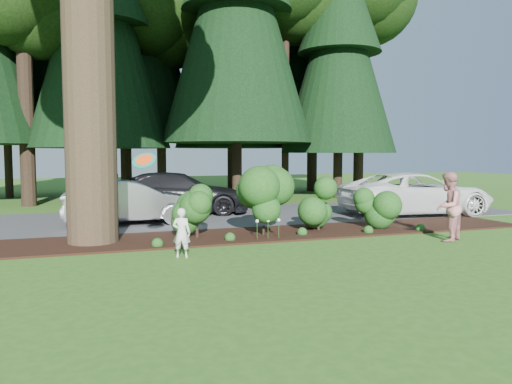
{
  "coord_description": "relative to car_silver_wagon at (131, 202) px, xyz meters",
  "views": [
    {
      "loc": [
        -4.83,
        -9.6,
        2.25
      ],
      "look_at": [
        -0.75,
        2.06,
        1.3
      ],
      "focal_mm": 35.0,
      "sensor_mm": 36.0,
      "label": 1
    }
  ],
  "objects": [
    {
      "name": "driveway",
      "position": [
        3.37,
        0.96,
        -0.71
      ],
      "size": [
        22.0,
        6.0,
        0.03
      ],
      "primitive_type": "cube",
      "color": "#38383A",
      "rests_on": "ground"
    },
    {
      "name": "ground",
      "position": [
        3.37,
        -6.54,
        -0.72
      ],
      "size": [
        80.0,
        80.0,
        0.0
      ],
      "primitive_type": "plane",
      "color": "#2A5C1A",
      "rests_on": "ground"
    },
    {
      "name": "frisbee",
      "position": [
        -0.18,
        -5.19,
        1.39
      ],
      "size": [
        0.6,
        0.46,
        0.47
      ],
      "color": "#167C6B",
      "rests_on": "ground"
    },
    {
      "name": "adult",
      "position": [
        7.42,
        -5.74,
        0.17
      ],
      "size": [
        1.09,
        1.03,
        1.78
      ],
      "primitive_type": "imported",
      "rotation": [
        0.0,
        0.0,
        3.68
      ],
      "color": "#A81625",
      "rests_on": "ground"
    },
    {
      "name": "shrub_row",
      "position": [
        4.14,
        -3.4,
        0.09
      ],
      "size": [
        6.53,
        1.6,
        1.61
      ],
      "color": "#1C3F13",
      "rests_on": "ground"
    },
    {
      "name": "tree_wall",
      "position": [
        3.62,
        9.83,
        8.78
      ],
      "size": [
        25.66,
        12.15,
        17.09
      ],
      "color": "black",
      "rests_on": "ground"
    },
    {
      "name": "lily_cluster",
      "position": [
        3.07,
        -4.14,
        -0.22
      ],
      "size": [
        0.69,
        0.09,
        0.57
      ],
      "color": "#1C3F13",
      "rests_on": "ground"
    },
    {
      "name": "child",
      "position": [
        0.54,
        -5.53,
        -0.18
      ],
      "size": [
        0.47,
        0.4,
        1.09
      ],
      "primitive_type": "imported",
      "rotation": [
        0.0,
        0.0,
        2.71
      ],
      "color": "silver",
      "rests_on": "ground"
    },
    {
      "name": "car_white_suv",
      "position": [
        9.99,
        -1.02,
        0.08
      ],
      "size": [
        5.74,
        3.04,
        1.54
      ],
      "primitive_type": "imported",
      "rotation": [
        0.0,
        0.0,
        1.48
      ],
      "color": "white",
      "rests_on": "driveway"
    },
    {
      "name": "car_silver_wagon",
      "position": [
        0.0,
        0.0,
        0.0
      ],
      "size": [
        4.22,
        1.56,
        1.38
      ],
      "primitive_type": "imported",
      "rotation": [
        0.0,
        0.0,
        1.55
      ],
      "color": "#B0B0B5",
      "rests_on": "driveway"
    },
    {
      "name": "mulch_bed",
      "position": [
        3.37,
        -3.29,
        -0.7
      ],
      "size": [
        16.0,
        2.5,
        0.05
      ],
      "primitive_type": "cube",
      "color": "black",
      "rests_on": "ground"
    },
    {
      "name": "car_dark_suv",
      "position": [
        1.87,
        2.2,
        0.07
      ],
      "size": [
        5.59,
        3.22,
        1.52
      ],
      "primitive_type": "imported",
      "rotation": [
        0.0,
        0.0,
        1.35
      ],
      "color": "black",
      "rests_on": "driveway"
    }
  ]
}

